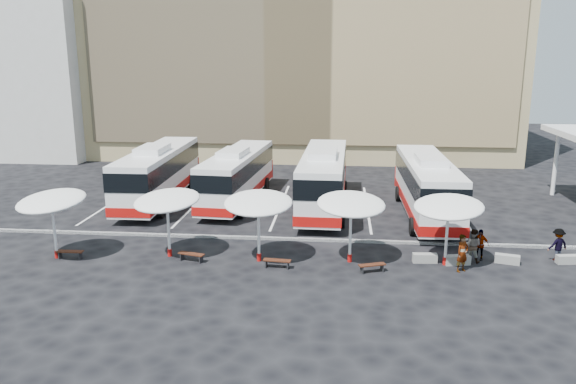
# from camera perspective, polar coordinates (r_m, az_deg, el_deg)

# --- Properties ---
(ground) EXTENTS (120.00, 120.00, 0.00)m
(ground) POSITION_cam_1_polar(r_m,az_deg,el_deg) (31.56, -2.33, -5.13)
(ground) COLOR black
(ground) RESTS_ON ground
(sandstone_building) EXTENTS (42.00, 18.25, 29.60)m
(sandstone_building) POSITION_cam_1_polar(r_m,az_deg,el_deg) (61.65, 1.69, 15.96)
(sandstone_building) COLOR tan
(sandstone_building) RESTS_ON ground
(apartment_block) EXTENTS (14.00, 14.00, 18.00)m
(apartment_block) POSITION_cam_1_polar(r_m,az_deg,el_deg) (65.95, -24.20, 11.50)
(apartment_block) COLOR beige
(apartment_block) RESTS_ON ground
(curb_divider) EXTENTS (34.00, 0.25, 0.15)m
(curb_divider) POSITION_cam_1_polar(r_m,az_deg,el_deg) (32.01, -2.22, -4.71)
(curb_divider) COLOR black
(curb_divider) RESTS_ON ground
(bay_lines) EXTENTS (24.15, 12.00, 0.01)m
(bay_lines) POSITION_cam_1_polar(r_m,az_deg,el_deg) (39.16, -0.76, -1.37)
(bay_lines) COLOR white
(bay_lines) RESTS_ON ground
(bus_0) EXTENTS (3.27, 13.14, 4.15)m
(bus_0) POSITION_cam_1_polar(r_m,az_deg,el_deg) (40.98, -13.01, 2.00)
(bus_0) COLOR white
(bus_0) RESTS_ON ground
(bus_1) EXTENTS (3.58, 12.54, 3.93)m
(bus_1) POSITION_cam_1_polar(r_m,az_deg,el_deg) (39.99, -5.16, 1.85)
(bus_1) COLOR white
(bus_1) RESTS_ON ground
(bus_2) EXTENTS (3.31, 13.30, 4.21)m
(bus_2) POSITION_cam_1_polar(r_m,az_deg,el_deg) (38.11, 3.64, 1.50)
(bus_2) COLOR white
(bus_2) RESTS_ON ground
(bus_3) EXTENTS (3.12, 12.94, 4.10)m
(bus_3) POSITION_cam_1_polar(r_m,az_deg,el_deg) (37.27, 13.91, 0.76)
(bus_3) COLOR white
(bus_3) RESTS_ON ground
(sunshade_0) EXTENTS (4.40, 4.43, 3.56)m
(sunshade_0) POSITION_cam_1_polar(r_m,az_deg,el_deg) (30.71, -22.90, -0.88)
(sunshade_0) COLOR white
(sunshade_0) RESTS_ON ground
(sunshade_1) EXTENTS (4.46, 4.48, 3.52)m
(sunshade_1) POSITION_cam_1_polar(r_m,az_deg,el_deg) (29.19, -12.19, -0.87)
(sunshade_1) COLOR white
(sunshade_1) RESTS_ON ground
(sunshade_2) EXTENTS (3.50, 3.54, 3.59)m
(sunshade_2) POSITION_cam_1_polar(r_m,az_deg,el_deg) (27.90, -3.03, -1.13)
(sunshade_2) COLOR white
(sunshade_2) RESTS_ON ground
(sunshade_3) EXTENTS (4.15, 4.19, 3.56)m
(sunshade_3) POSITION_cam_1_polar(r_m,az_deg,el_deg) (27.92, 6.43, -1.24)
(sunshade_3) COLOR white
(sunshade_3) RESTS_ON ground
(sunshade_4) EXTENTS (4.46, 4.48, 3.52)m
(sunshade_4) POSITION_cam_1_polar(r_m,az_deg,el_deg) (28.45, 16.01, -1.48)
(sunshade_4) COLOR white
(sunshade_4) RESTS_ON ground
(wood_bench_0) EXTENTS (1.36, 0.38, 0.42)m
(wood_bench_0) POSITION_cam_1_polar(r_m,az_deg,el_deg) (31.09, -21.27, -5.77)
(wood_bench_0) COLOR #33150B
(wood_bench_0) RESTS_ON ground
(wood_bench_1) EXTENTS (1.43, 0.73, 0.42)m
(wood_bench_1) POSITION_cam_1_polar(r_m,az_deg,el_deg) (29.04, -9.79, -6.34)
(wood_bench_1) COLOR #33150B
(wood_bench_1) RESTS_ON ground
(wood_bench_2) EXTENTS (1.40, 0.50, 0.42)m
(wood_bench_2) POSITION_cam_1_polar(r_m,az_deg,el_deg) (27.77, -1.12, -7.09)
(wood_bench_2) COLOR #33150B
(wood_bench_2) RESTS_ON ground
(wood_bench_3) EXTENTS (1.36, 0.79, 0.41)m
(wood_bench_3) POSITION_cam_1_polar(r_m,az_deg,el_deg) (27.54, 8.53, -7.45)
(wood_bench_3) COLOR #33150B
(wood_bench_3) RESTS_ON ground
(conc_bench_0) EXTENTS (1.23, 0.48, 0.45)m
(conc_bench_0) POSITION_cam_1_polar(r_m,az_deg,el_deg) (29.34, 13.73, -6.53)
(conc_bench_0) COLOR gray
(conc_bench_0) RESTS_ON ground
(conc_bench_1) EXTENTS (1.32, 0.66, 0.47)m
(conc_bench_1) POSITION_cam_1_polar(r_m,az_deg,el_deg) (29.48, 16.83, -6.63)
(conc_bench_1) COLOR gray
(conc_bench_1) RESTS_ON ground
(conc_bench_2) EXTENTS (1.25, 0.70, 0.44)m
(conc_bench_2) POSITION_cam_1_polar(r_m,az_deg,el_deg) (30.46, 21.38, -6.37)
(conc_bench_2) COLOR gray
(conc_bench_2) RESTS_ON ground
(conc_bench_3) EXTENTS (1.20, 0.53, 0.43)m
(conc_bench_3) POSITION_cam_1_polar(r_m,az_deg,el_deg) (31.67, 26.58, -6.14)
(conc_bench_3) COLOR gray
(conc_bench_3) RESTS_ON ground
(passenger_0) EXTENTS (0.81, 0.75, 1.86)m
(passenger_0) POSITION_cam_1_polar(r_m,az_deg,el_deg) (28.40, 17.31, -5.95)
(passenger_0) COLOR black
(passenger_0) RESTS_ON ground
(passenger_1) EXTENTS (1.02, 0.91, 1.73)m
(passenger_1) POSITION_cam_1_polar(r_m,az_deg,el_deg) (29.86, 18.27, -5.20)
(passenger_1) COLOR black
(passenger_1) RESTS_ON ground
(passenger_2) EXTENTS (1.02, 0.70, 1.61)m
(passenger_2) POSITION_cam_1_polar(r_m,az_deg,el_deg) (30.33, 18.89, -5.07)
(passenger_2) COLOR black
(passenger_2) RESTS_ON ground
(passenger_3) EXTENTS (1.23, 0.96, 1.68)m
(passenger_3) POSITION_cam_1_polar(r_m,az_deg,el_deg) (31.72, 25.70, -4.83)
(passenger_3) COLOR black
(passenger_3) RESTS_ON ground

